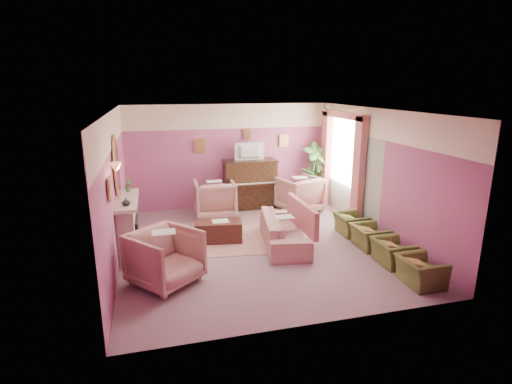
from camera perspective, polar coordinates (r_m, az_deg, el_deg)
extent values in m
cube|color=gray|center=(8.53, 0.20, -7.59)|extent=(5.50, 6.00, 0.01)
cube|color=white|center=(7.88, 0.22, 11.55)|extent=(5.50, 6.00, 0.01)
cube|color=#874676|center=(10.96, -3.85, 5.12)|extent=(5.50, 0.02, 2.80)
cube|color=#874676|center=(5.37, 8.51, -5.61)|extent=(5.50, 0.02, 2.80)
cube|color=#874676|center=(7.87, -19.54, 0.33)|extent=(0.02, 6.00, 2.80)
cube|color=#874676|center=(9.18, 17.06, 2.55)|extent=(0.02, 6.00, 2.80)
cube|color=#FEEBCC|center=(10.82, -3.94, 10.73)|extent=(5.50, 0.01, 0.65)
cube|color=#9FA69A|center=(10.34, 13.12, 2.32)|extent=(0.01, 3.00, 2.15)
cube|color=#C1AC9B|center=(8.29, -17.82, -4.95)|extent=(0.30, 1.40, 1.10)
cube|color=black|center=(8.33, -17.05, -5.88)|extent=(0.18, 0.72, 0.68)
cube|color=orange|center=(8.39, -16.68, -7.01)|extent=(0.06, 0.54, 0.10)
cube|color=#C1AC9B|center=(8.12, -17.93, -1.15)|extent=(0.40, 1.55, 0.07)
cube|color=#C1AC9B|center=(8.47, -16.17, -8.29)|extent=(0.55, 1.50, 0.02)
ellipsoid|color=tan|center=(7.97, -19.32, 3.49)|extent=(0.04, 0.72, 1.20)
ellipsoid|color=white|center=(7.97, -19.15, 3.50)|extent=(0.01, 0.60, 1.06)
cone|color=#DC835A|center=(6.90, -19.40, 3.33)|extent=(0.20, 0.20, 0.16)
cube|color=#321E11|center=(10.91, -0.88, 1.09)|extent=(1.40, 0.60, 1.30)
cube|color=#321E11|center=(10.57, -0.43, 1.01)|extent=(1.30, 0.12, 0.06)
cube|color=beige|center=(10.56, -0.43, 1.22)|extent=(1.20, 0.08, 0.02)
cube|color=#321E11|center=(10.77, -0.90, 4.50)|extent=(1.45, 0.65, 0.04)
imported|color=black|center=(10.67, -0.84, 5.98)|extent=(0.80, 0.12, 0.48)
cube|color=tan|center=(10.75, -8.06, 6.54)|extent=(0.30, 0.03, 0.38)
cube|color=tan|center=(11.25, 3.99, 7.34)|extent=(0.26, 0.03, 0.34)
cube|color=tan|center=(10.94, -1.27, 8.31)|extent=(0.22, 0.03, 0.26)
cube|color=tan|center=(6.63, -20.19, 0.49)|extent=(0.03, 0.28, 0.36)
cube|color=white|center=(10.42, 12.52, 5.96)|extent=(0.03, 1.40, 1.80)
cube|color=#B55C5E|center=(9.66, 14.42, 2.73)|extent=(0.16, 0.34, 2.60)
cube|color=#B55C5E|center=(11.27, 9.92, 4.69)|extent=(0.16, 0.34, 2.60)
cube|color=#B55C5E|center=(10.29, 12.39, 10.68)|extent=(0.16, 2.20, 0.16)
imported|color=#3F7C34|center=(8.60, -17.79, 0.94)|extent=(0.16, 0.16, 0.28)
imported|color=#FEEBCC|center=(7.60, -18.09, -1.36)|extent=(0.16, 0.16, 0.16)
cube|color=tan|center=(8.81, -4.68, -6.82)|extent=(2.69, 2.07, 0.01)
cube|color=#401C16|center=(8.69, -5.41, -5.61)|extent=(1.06, 0.63, 0.45)
cube|color=silver|center=(8.62, -5.12, -4.15)|extent=(0.35, 0.28, 0.01)
imported|color=tan|center=(8.47, 4.02, -4.70)|extent=(0.70, 2.10, 0.85)
cube|color=#B55C5E|center=(8.54, 6.59, -3.35)|extent=(0.11, 1.59, 0.58)
imported|color=tan|center=(10.25, -5.93, -0.66)|extent=(1.00, 1.00, 1.04)
imported|color=tan|center=(10.68, 6.28, -0.03)|extent=(1.00, 1.00, 1.04)
imported|color=tan|center=(6.95, -12.85, -8.75)|extent=(1.00, 1.00, 1.04)
imported|color=#57622A|center=(7.37, 22.47, -9.88)|extent=(0.51, 0.73, 0.63)
imported|color=#57622A|center=(7.98, 18.95, -7.63)|extent=(0.51, 0.73, 0.63)
imported|color=#57622A|center=(8.62, 15.97, -5.69)|extent=(0.51, 0.73, 0.63)
imported|color=#57622A|center=(9.29, 13.43, -4.01)|extent=(0.51, 0.73, 0.63)
cylinder|color=silver|center=(11.49, 8.29, 0.10)|extent=(0.52, 0.52, 0.70)
imported|color=#3F7C34|center=(11.37, 8.39, 2.63)|extent=(0.30, 0.30, 0.34)
imported|color=#3F7C34|center=(11.33, 9.14, 2.41)|extent=(0.16, 0.16, 0.28)
cylinder|color=#90573F|center=(11.49, 8.36, -0.83)|extent=(0.34, 0.34, 0.34)
imported|color=#3F7C34|center=(11.28, 8.53, 3.52)|extent=(0.76, 0.76, 1.44)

